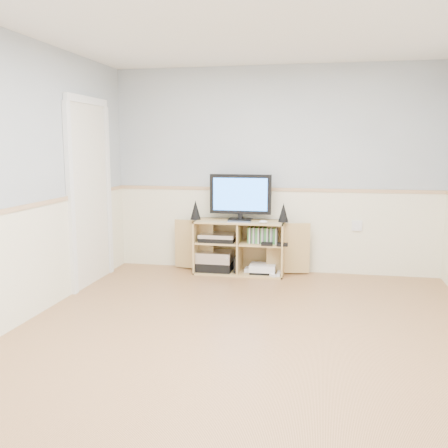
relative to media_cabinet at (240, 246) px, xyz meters
The scene contains 11 objects.
room 2.16m from the media_cabinet, 80.23° to the right, with size 4.04×4.54×2.54m.
media_cabinet is the anchor object (origin of this frame).
monitor 0.62m from the media_cabinet, 90.00° to the right, with size 0.75×0.18×0.56m.
speaker_left 0.71m from the media_cabinet, behind, with size 0.13×0.13×0.24m, color black.
speaker_right 0.68m from the media_cabinet, ahead, with size 0.12×0.12×0.23m, color black.
keyboard 0.38m from the media_cabinet, 85.37° to the right, with size 0.28×0.11×0.01m, color silver.
mouse 0.49m from the media_cabinet, 32.09° to the right, with size 0.10×0.06×0.04m, color white.
av_components 0.32m from the media_cabinet, behind, with size 0.52×0.32×0.47m.
game_consoles 0.39m from the media_cabinet, 12.72° to the right, with size 0.45×0.30×0.11m.
game_cases 0.34m from the media_cabinet, 13.59° to the right, with size 0.36×0.14×0.19m, color #3F8C3F.
wall_outlet 1.43m from the media_cabinet, ahead, with size 0.12×0.03×0.12m, color white.
Camera 1 is at (0.57, -3.87, 1.56)m, focal length 40.00 mm.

